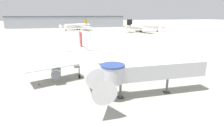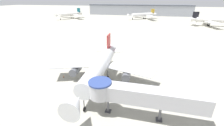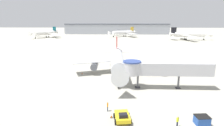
{
  "view_description": "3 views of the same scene",
  "coord_description": "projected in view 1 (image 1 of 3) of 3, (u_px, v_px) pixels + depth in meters",
  "views": [
    {
      "loc": [
        -1.18,
        -34.88,
        14.53
      ],
      "look_at": [
        8.21,
        3.21,
        3.49
      ],
      "focal_mm": 28.0,
      "sensor_mm": 36.0,
      "label": 1
    },
    {
      "loc": [
        13.09,
        -29.04,
        19.65
      ],
      "look_at": [
        5.32,
        2.99,
        5.35
      ],
      "focal_mm": 24.0,
      "sensor_mm": 36.0,
      "label": 2
    },
    {
      "loc": [
        2.88,
        -45.84,
        14.91
      ],
      "look_at": [
        0.73,
        2.47,
        3.4
      ],
      "focal_mm": 28.0,
      "sensor_mm": 36.0,
      "label": 3
    }
  ],
  "objects": [
    {
      "name": "background_jet_black_tail",
      "position": [
        144.0,
        27.0,
        144.51
      ],
      "size": [
        33.92,
        32.1,
        10.3
      ],
      "rotation": [
        0.0,
        0.0,
        1.56
      ],
      "color": "white",
      "rests_on": "ground_plane"
    },
    {
      "name": "traffic_cone_port_wing",
      "position": [
        39.0,
        83.0,
        37.16
      ],
      "size": [
        0.37,
        0.37,
        0.61
      ],
      "color": "black",
      "rests_on": "ground_plane"
    },
    {
      "name": "terminal_building",
      "position": [
        68.0,
        22.0,
        198.43
      ],
      "size": [
        124.72,
        22.79,
        12.5
      ],
      "color": "#999EA8",
      "rests_on": "ground_plane"
    },
    {
      "name": "jet_bridge",
      "position": [
        148.0,
        71.0,
        31.34
      ],
      "size": [
        19.84,
        4.1,
        6.31
      ],
      "rotation": [
        0.0,
        0.0,
        0.0
      ],
      "color": "#B7B7BC",
      "rests_on": "ground_plane"
    },
    {
      "name": "main_airplane",
      "position": [
        87.0,
        63.0,
        38.42
      ],
      "size": [
        27.52,
        30.13,
        9.9
      ],
      "rotation": [
        0.0,
        0.0,
        0.04
      ],
      "color": "silver",
      "rests_on": "ground_plane"
    },
    {
      "name": "ground_plane",
      "position": [
        78.0,
        85.0,
        36.81
      ],
      "size": [
        800.0,
        800.0,
        0.0
      ],
      "primitive_type": "plane",
      "color": "#9E9B8E"
    },
    {
      "name": "background_jet_gold_tail",
      "position": [
        76.0,
        26.0,
        161.6
      ],
      "size": [
        29.37,
        30.74,
        9.59
      ],
      "rotation": [
        0.0,
        0.0,
        -0.91
      ],
      "color": "white",
      "rests_on": "ground_plane"
    },
    {
      "name": "traffic_cone_starboard_wing",
      "position": [
        132.0,
        76.0,
        41.23
      ],
      "size": [
        0.44,
        0.44,
        0.73
      ],
      "color": "black",
      "rests_on": "ground_plane"
    }
  ]
}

